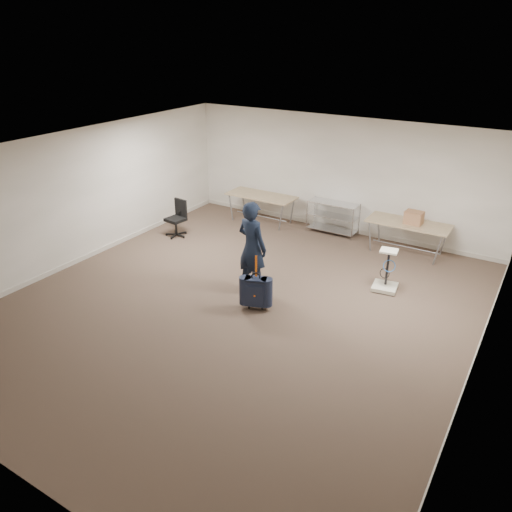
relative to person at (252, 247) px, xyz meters
The scene contains 10 objects.
ground 1.13m from the person, 79.35° to the right, with size 9.00×9.00×0.00m, color #3F3126.
room_shell 1.11m from the person, 79.82° to the left, with size 8.00×9.00×9.00m.
folding_table_left 3.73m from the person, 118.43° to the left, with size 1.80×0.75×0.73m.
folding_table_right 3.86m from the person, 58.25° to the left, with size 1.80×0.75×0.73m.
wire_shelf 3.56m from the person, 87.94° to the left, with size 1.22×0.47×0.80m.
person is the anchor object (origin of this frame).
suitcase 0.93m from the person, 53.02° to the right, with size 0.44×0.35×1.06m.
office_chair 3.40m from the person, 155.33° to the left, with size 0.54×0.54×0.89m.
equipment_cart 2.67m from the person, 31.32° to the left, with size 0.52×0.52×0.84m.
cardboard_box 3.89m from the person, 56.94° to the left, with size 0.38×0.28×0.28m, color #966F46.
Camera 1 is at (4.43, -6.58, 4.64)m, focal length 35.00 mm.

